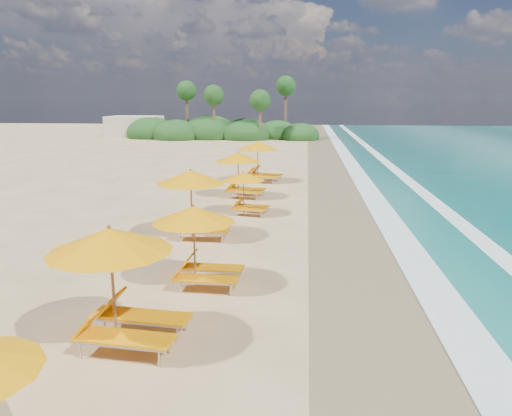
{
  "coord_description": "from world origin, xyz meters",
  "views": [
    {
      "loc": [
        1.85,
        -17.64,
        5.27
      ],
      "look_at": [
        0.0,
        0.0,
        1.2
      ],
      "focal_mm": 33.77,
      "sensor_mm": 36.0,
      "label": 1
    }
  ],
  "objects": [
    {
      "name": "station_5",
      "position": [
        -1.6,
        7.83,
        1.39
      ],
      "size": [
        2.96,
        2.82,
        2.48
      ],
      "rotation": [
        0.0,
        0.0,
        -0.17
      ],
      "color": "olive",
      "rests_on": "ground"
    },
    {
      "name": "treeline",
      "position": [
        -9.94,
        45.51,
        1.0
      ],
      "size": [
        25.8,
        8.8,
        9.74
      ],
      "color": "#163D14",
      "rests_on": "ground"
    },
    {
      "name": "beach_building",
      "position": [
        -22.0,
        48.0,
        1.4
      ],
      "size": [
        7.0,
        5.0,
        2.8
      ],
      "primitive_type": "cube",
      "color": "beige",
      "rests_on": "ground"
    },
    {
      "name": "station_6",
      "position": [
        -1.04,
        12.9,
        1.47
      ],
      "size": [
        3.26,
        3.16,
        2.63
      ],
      "rotation": [
        0.0,
        0.0,
        -0.26
      ],
      "color": "olive",
      "rests_on": "ground"
    },
    {
      "name": "ground",
      "position": [
        0.0,
        0.0,
        0.0
      ],
      "size": [
        160.0,
        160.0,
        0.0
      ],
      "primitive_type": "plane",
      "color": "#D8B37E",
      "rests_on": "ground"
    },
    {
      "name": "surf_foam",
      "position": [
        6.7,
        0.0,
        0.03
      ],
      "size": [
        4.0,
        160.0,
        0.01
      ],
      "color": "white",
      "rests_on": "ground"
    },
    {
      "name": "station_4",
      "position": [
        -0.84,
        3.96,
        1.12
      ],
      "size": [
        2.4,
        2.29,
        2.0
      ],
      "rotation": [
        0.0,
        0.0,
        -0.18
      ],
      "color": "olive",
      "rests_on": "ground"
    },
    {
      "name": "station_1",
      "position": [
        -2.02,
        -8.33,
        1.51
      ],
      "size": [
        3.05,
        2.86,
        2.69
      ],
      "rotation": [
        0.0,
        0.0,
        -0.08
      ],
      "color": "olive",
      "rests_on": "ground"
    },
    {
      "name": "wet_sand",
      "position": [
        4.0,
        0.0,
        0.01
      ],
      "size": [
        4.0,
        160.0,
        0.01
      ],
      "primitive_type": "cube",
      "color": "olive",
      "rests_on": "ground"
    },
    {
      "name": "station_3",
      "position": [
        -2.29,
        0.01,
        1.5
      ],
      "size": [
        2.87,
        2.64,
        2.67
      ],
      "rotation": [
        0.0,
        0.0,
        0.0
      ],
      "color": "olive",
      "rests_on": "ground"
    },
    {
      "name": "station_2",
      "position": [
        -1.07,
        -4.82,
        1.33
      ],
      "size": [
        2.6,
        2.41,
        2.38
      ],
      "rotation": [
        0.0,
        0.0,
        -0.03
      ],
      "color": "olive",
      "rests_on": "ground"
    }
  ]
}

